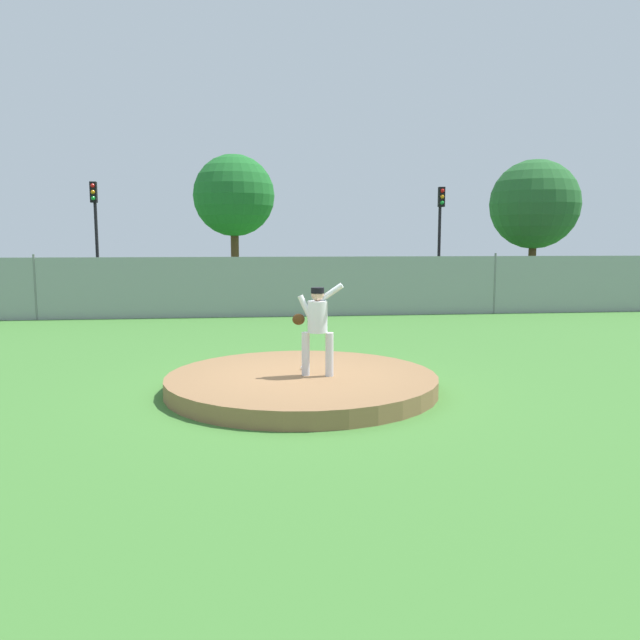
# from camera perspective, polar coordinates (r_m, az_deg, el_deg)

# --- Properties ---
(ground_plane) EXTENTS (80.00, 80.00, 0.00)m
(ground_plane) POSITION_cam_1_polar(r_m,az_deg,el_deg) (16.12, -3.53, -1.41)
(ground_plane) COLOR #427A33
(asphalt_strip) EXTENTS (44.00, 7.00, 0.01)m
(asphalt_strip) POSITION_cam_1_polar(r_m,az_deg,el_deg) (24.55, -4.61, 1.61)
(asphalt_strip) COLOR #2B2B2D
(asphalt_strip) RESTS_ON ground_plane
(pitchers_mound) EXTENTS (4.41, 4.41, 0.28)m
(pitchers_mound) POSITION_cam_1_polar(r_m,az_deg,el_deg) (10.21, -1.68, -5.77)
(pitchers_mound) COLOR olive
(pitchers_mound) RESTS_ON ground_plane
(pitcher_youth) EXTENTS (0.82, 0.32, 1.50)m
(pitcher_youth) POSITION_cam_1_polar(r_m,az_deg,el_deg) (9.94, -0.30, -0.17)
(pitcher_youth) COLOR silver
(pitcher_youth) RESTS_ON pitchers_mound
(baseball) EXTENTS (0.07, 0.07, 0.07)m
(baseball) POSITION_cam_1_polar(r_m,az_deg,el_deg) (10.55, -1.59, -4.37)
(baseball) COLOR white
(baseball) RESTS_ON pitchers_mound
(chainlink_fence) EXTENTS (36.74, 0.07, 2.02)m
(chainlink_fence) POSITION_cam_1_polar(r_m,az_deg,el_deg) (19.99, -4.18, 3.05)
(chainlink_fence) COLOR gray
(chainlink_fence) RESTS_ON ground_plane
(parked_car_silver) EXTENTS (2.02, 4.29, 1.69)m
(parked_car_silver) POSITION_cam_1_polar(r_m,az_deg,el_deg) (24.42, -8.36, 3.42)
(parked_car_silver) COLOR #B7BABF
(parked_car_silver) RESTS_ON ground_plane
(parked_car_charcoal) EXTENTS (2.02, 4.57, 1.67)m
(parked_car_charcoal) POSITION_cam_1_polar(r_m,az_deg,el_deg) (25.39, -22.97, 3.04)
(parked_car_charcoal) COLOR #232328
(parked_car_charcoal) RESTS_ON ground_plane
(parked_car_red) EXTENTS (1.99, 4.51, 1.69)m
(parked_car_red) POSITION_cam_1_polar(r_m,az_deg,el_deg) (27.53, 20.97, 3.46)
(parked_car_red) COLOR #A81919
(parked_car_red) RESTS_ON ground_plane
(parked_car_burgundy) EXTENTS (1.84, 4.25, 1.76)m
(parked_car_burgundy) POSITION_cam_1_polar(r_m,az_deg,el_deg) (26.25, 14.58, 3.59)
(parked_car_burgundy) COLOR maroon
(parked_car_burgundy) RESTS_ON ground_plane
(traffic_cone_orange) EXTENTS (0.40, 0.40, 0.55)m
(traffic_cone_orange) POSITION_cam_1_polar(r_m,az_deg,el_deg) (26.32, 10.49, 2.46)
(traffic_cone_orange) COLOR orange
(traffic_cone_orange) RESTS_ON asphalt_strip
(traffic_light_near) EXTENTS (0.28, 0.46, 4.97)m
(traffic_light_near) POSITION_cam_1_polar(r_m,az_deg,el_deg) (29.51, -19.91, 8.75)
(traffic_light_near) COLOR black
(traffic_light_near) RESTS_ON ground_plane
(traffic_light_far) EXTENTS (0.28, 0.46, 4.86)m
(traffic_light_far) POSITION_cam_1_polar(r_m,az_deg,el_deg) (29.69, 10.97, 8.91)
(traffic_light_far) COLOR black
(traffic_light_far) RESTS_ON ground_plane
(tree_broad_right) EXTENTS (4.42, 4.42, 7.06)m
(tree_broad_right) POSITION_cam_1_polar(r_m,az_deg,el_deg) (34.83, -7.89, 11.20)
(tree_broad_right) COLOR #4C331E
(tree_broad_right) RESTS_ON ground_plane
(tree_broad_left) EXTENTS (4.63, 4.63, 6.61)m
(tree_broad_left) POSITION_cam_1_polar(r_m,az_deg,el_deg) (34.94, 19.06, 9.97)
(tree_broad_left) COLOR #4C331E
(tree_broad_left) RESTS_ON ground_plane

